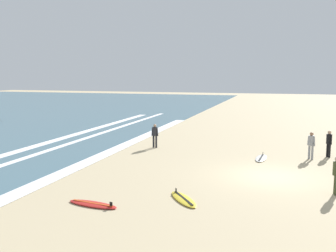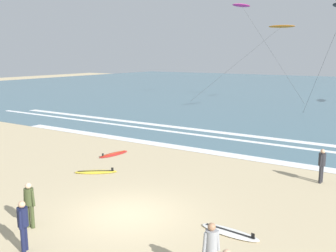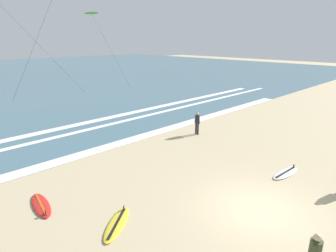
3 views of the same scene
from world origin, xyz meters
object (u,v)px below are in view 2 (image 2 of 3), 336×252
surfer_left_far (322,163)px  surfboard_right_spare (230,232)px  surfer_background_far (23,222)px  kite_magenta_high_right (242,6)px  surfer_foreground_main (29,201)px  kite_orange_mid_center (281,27)px  surfboard_left_pile (96,172)px  surfboard_near_water (114,154)px  surfer_mid_group (211,246)px

surfer_left_far → surfboard_right_spare: 7.23m
surfer_background_far → kite_magenta_high_right: (-10.00, 40.10, 10.76)m
surfer_foreground_main → kite_orange_mid_center: bearing=96.1°
surfer_left_far → surfboard_left_pile: (-9.77, -4.52, -0.91)m
surfer_background_far → surfboard_left_pile: 7.93m
surfer_background_far → surfboard_right_spare: size_ratio=0.75×
surfer_foreground_main → surfboard_near_water: size_ratio=0.74×
surfboard_left_pile → surfer_background_far: bearing=-62.0°
surfer_background_far → surfer_foreground_main: same height
surfer_mid_group → surfboard_near_water: size_ratio=0.74×
surfer_background_far → kite_orange_mid_center: size_ratio=0.15×
surfer_mid_group → surfboard_left_pile: 10.51m
surfer_foreground_main → surfboard_near_water: bearing=114.3°
surfer_foreground_main → surfboard_right_spare: bearing=29.1°
surfer_foreground_main → surfboard_near_water: surfer_foreground_main is taller
surfboard_near_water → surfboard_left_pile: size_ratio=1.06×
surfer_mid_group → surfboard_right_spare: bearing=103.8°
surfboard_near_water → kite_magenta_high_right: 32.55m
surfer_foreground_main → kite_orange_mid_center: kite_orange_mid_center is taller
kite_magenta_high_right → surfer_foreground_main: bearing=-77.3°
kite_magenta_high_right → surfboard_near_water: bearing=-81.0°
kite_orange_mid_center → surfer_left_far: bearing=-69.2°
surfboard_left_pile → kite_orange_mid_center: 36.63m
surfer_left_far → surfer_mid_group: size_ratio=1.00×
surfer_background_far → surfboard_right_spare: (4.68, 4.45, -0.91)m
surfer_left_far → surfboard_near_water: 11.45m
surfboard_near_water → surfer_background_far: bearing=-62.5°
surfboard_near_water → kite_magenta_high_right: size_ratio=0.18×
surfboard_near_water → surfer_left_far: bearing=7.0°
surfer_foreground_main → kite_magenta_high_right: 41.35m
surfer_left_far → surfboard_near_water: surfer_left_far is taller
surfboard_right_spare → kite_magenta_high_right: bearing=112.4°
surfer_mid_group → surfboard_left_pile: bearing=149.9°
surfboard_right_spare → surfer_mid_group: bearing=-76.2°
surfer_background_far → kite_magenta_high_right: kite_magenta_high_right is taller
surfboard_near_water → surfboard_left_pile: 3.50m
surfboard_near_water → kite_orange_mid_center: kite_orange_mid_center is taller
surfboard_left_pile → kite_magenta_high_right: size_ratio=0.17×
surfboard_left_pile → surfer_foreground_main: bearing=-66.9°
surfer_left_far → kite_magenta_high_right: 34.55m
surfer_left_far → surfboard_right_spare: (-1.39, -7.03, -0.91)m
surfboard_near_water → surfboard_left_pile: bearing=-63.6°
surfer_background_far → surfboard_right_spare: surfer_background_far is taller
surfer_mid_group → surfer_foreground_main: 6.61m
surfboard_left_pile → surfer_mid_group: bearing=-30.1°
kite_magenta_high_right → kite_orange_mid_center: 5.54m
surfer_background_far → surfboard_left_pile: bearing=118.0°
surfer_foreground_main → surfboard_right_spare: size_ratio=0.75×
surfer_mid_group → surfboard_left_pile: (-9.06, 5.26, -0.91)m
surfboard_left_pile → kite_orange_mid_center: bearing=93.1°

